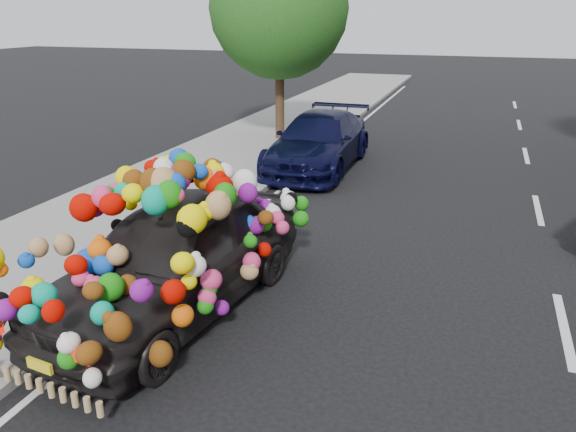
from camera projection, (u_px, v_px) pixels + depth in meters
name	position (u px, v px, depth m)	size (l,w,h in m)	color
ground	(303.00, 288.00, 8.46)	(100.00, 100.00, 0.00)	black
sidewalk	(68.00, 247.00, 9.76)	(4.00, 60.00, 0.12)	gray
kerb	(166.00, 263.00, 9.16)	(0.15, 60.00, 0.13)	gray
lane_markings	(564.00, 329.00, 7.35)	(6.00, 50.00, 0.01)	silver
tree_near_sidewalk	(279.00, 8.00, 16.68)	(4.20, 4.20, 6.13)	#332114
plush_art_car	(173.00, 233.00, 7.51)	(2.79, 5.02, 2.21)	black
navy_sedan	(319.00, 142.00, 14.73)	(1.99, 4.90, 1.42)	black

